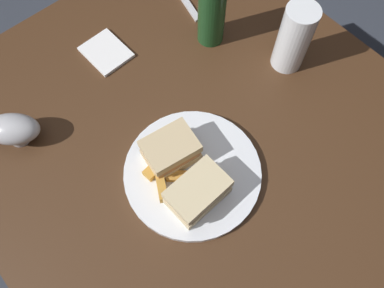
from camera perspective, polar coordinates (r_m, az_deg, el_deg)
ground_plane at (r=1.52m, az=-0.04°, el=-10.09°), size 6.00×6.00×0.00m
dining_table at (r=1.17m, az=-0.05°, el=-5.61°), size 1.02×0.94×0.72m
plate at (r=0.79m, az=0.07°, el=-4.28°), size 0.28×0.28×0.02m
sandwich_half_left at (r=0.77m, az=-3.21°, el=-0.97°), size 0.09×0.11×0.06m
sandwich_half_right at (r=0.74m, az=0.86°, el=-7.20°), size 0.08×0.12×0.06m
potato_wedge_front at (r=0.77m, az=-2.05°, el=-4.83°), size 0.05×0.05×0.01m
potato_wedge_middle at (r=0.78m, az=-5.39°, el=-3.53°), size 0.03×0.06×0.02m
potato_wedge_back at (r=0.76m, az=-4.51°, el=-6.54°), size 0.06×0.04×0.02m
potato_wedge_left_edge at (r=0.78m, az=-4.05°, el=-3.10°), size 0.05×0.05×0.02m
pint_glass at (r=0.91m, az=14.78°, el=14.55°), size 0.07×0.07×0.17m
gravy_boat at (r=0.87m, az=-25.26°, el=2.01°), size 0.13×0.13×0.07m
cider_bottle at (r=0.90m, az=3.04°, el=20.16°), size 0.06×0.06×0.28m
napkin at (r=0.97m, az=-12.69°, el=13.21°), size 0.11×0.09×0.01m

